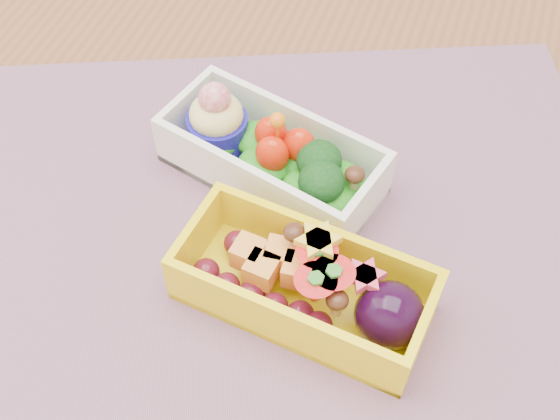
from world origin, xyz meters
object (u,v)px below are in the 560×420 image
(placemat, at_px, (269,241))
(bento_yellow, at_px, (309,286))
(bento_white, at_px, (271,155))
(table, at_px, (310,293))

(placemat, height_order, bento_yellow, bento_yellow)
(bento_white, relative_size, bento_yellow, 1.03)
(bento_white, bearing_deg, bento_yellow, -43.33)
(placemat, relative_size, bento_white, 2.89)
(placemat, height_order, bento_white, bento_white)
(bento_white, xyz_separation_m, bento_yellow, (0.07, -0.11, 0.00))
(placemat, xyz_separation_m, bento_white, (-0.02, 0.07, 0.03))
(table, xyz_separation_m, bento_white, (-0.05, 0.04, 0.13))
(placemat, bearing_deg, bento_white, 107.84)
(table, relative_size, bento_white, 5.92)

